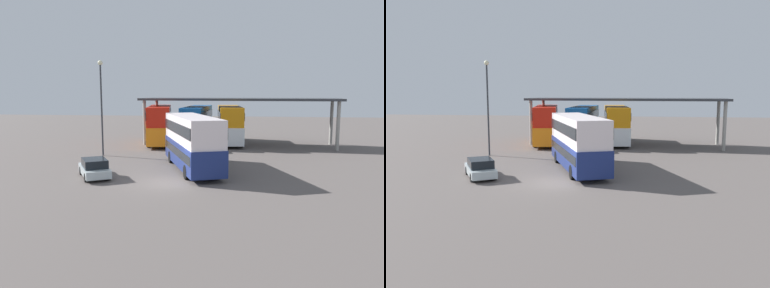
# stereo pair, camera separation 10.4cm
# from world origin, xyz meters

# --- Properties ---
(ground_plane) EXTENTS (140.00, 140.00, 0.00)m
(ground_plane) POSITION_xyz_m (0.00, 0.00, 0.00)
(ground_plane) COLOR #5C5450
(double_decker_main) EXTENTS (5.92, 10.38, 4.16)m
(double_decker_main) POSITION_xyz_m (0.75, 4.44, 2.28)
(double_decker_main) COLOR navy
(double_decker_main) RESTS_ON ground_plane
(parked_hatchback) EXTENTS (3.48, 4.25, 1.35)m
(parked_hatchback) POSITION_xyz_m (-5.69, 0.82, 0.67)
(parked_hatchback) COLOR #AFBEC1
(parked_hatchback) RESTS_ON ground_plane
(double_decker_near_canopy) EXTENTS (4.15, 10.44, 4.38)m
(double_decker_near_canopy) POSITION_xyz_m (-4.86, 18.59, 2.40)
(double_decker_near_canopy) COLOR orange
(double_decker_near_canopy) RESTS_ON ground_plane
(double_decker_mid_row) EXTENTS (2.81, 10.62, 4.30)m
(double_decker_mid_row) POSITION_xyz_m (-0.66, 19.89, 2.36)
(double_decker_mid_row) COLOR silver
(double_decker_mid_row) RESTS_ON ground_plane
(double_decker_far_right) EXTENTS (3.43, 10.22, 4.33)m
(double_decker_far_right) POSITION_xyz_m (3.16, 19.84, 2.37)
(double_decker_far_right) COLOR white
(double_decker_far_right) RESTS_ON ground_plane
(depot_canopy) EXTENTS (22.43, 7.64, 5.29)m
(depot_canopy) POSITION_xyz_m (4.15, 19.01, 4.97)
(depot_canopy) COLOR #33353A
(depot_canopy) RESTS_ON ground_plane
(lamppost_tall) EXTENTS (0.44, 0.44, 8.86)m
(lamppost_tall) POSITION_xyz_m (-8.46, 9.75, 5.48)
(lamppost_tall) COLOR #33353A
(lamppost_tall) RESTS_ON ground_plane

